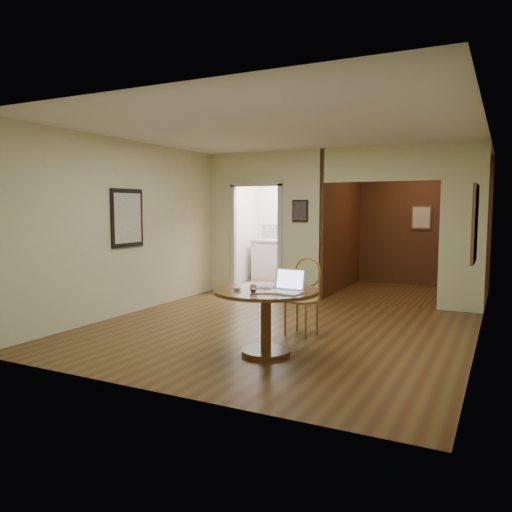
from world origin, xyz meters
The scene contains 11 objects.
floor centered at (0.00, 0.00, 0.00)m, with size 5.00×5.00×0.00m, color #492A15.
room_shell centered at (-0.47, 3.10, 1.29)m, with size 5.20×7.50×5.00m.
dining_table centered at (0.38, -0.99, 0.55)m, with size 1.19×1.19×0.74m.
chair centered at (0.43, 0.05, 0.56)m, with size 0.48×0.48×1.01m.
open_laptop centered at (0.66, -1.06, 0.81)m, with size 0.37×0.33×0.25m.
closed_laptop centered at (0.36, -0.86, 0.76)m, with size 0.37×0.24×0.03m, color #B7B7BC.
mouse centered at (0.11, -1.19, 0.77)m, with size 0.10×0.06×0.04m, color white.
wine_glass centered at (0.33, -1.21, 0.79)m, with size 0.08×0.08×0.09m, color white, non-canonical shape.
pen centered at (0.43, -1.30, 0.75)m, with size 0.01×0.01×0.15m, color navy.
kitchen_cabinet centered at (-1.35, 4.20, 0.47)m, with size 2.06×0.60×0.94m.
grocery_bag centered at (-1.03, 4.20, 1.09)m, with size 0.29×0.25×0.29m, color beige.
Camera 1 is at (2.77, -6.00, 1.67)m, focal length 35.00 mm.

